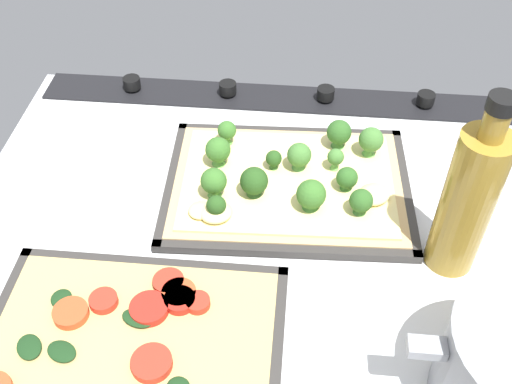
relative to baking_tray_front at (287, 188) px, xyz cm
name	(u,v)px	position (x,y,z in cm)	size (l,w,h in cm)	color
ground_plane	(259,253)	(2.98, 10.42, -1.87)	(79.14, 69.57, 3.00)	silver
stove_control_panel	(276,96)	(2.98, -20.87, 0.18)	(75.98, 7.00, 2.60)	black
baking_tray_front	(287,188)	(0.00, 0.00, 0.00)	(34.32, 25.80, 1.30)	#33302D
broccoli_pizza	(288,179)	(-0.08, 0.13, 1.82)	(31.83, 23.31, 5.80)	tan
baking_tray_back	(131,349)	(15.46, 26.60, 0.00)	(32.78, 24.10, 1.30)	#33302D
veggie_pizza_back	(130,341)	(15.66, 26.10, 0.77)	(30.38, 21.70, 1.90)	tan
oil_bottle	(468,200)	(-20.42, 10.39, 9.99)	(5.95, 5.95, 24.48)	olive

